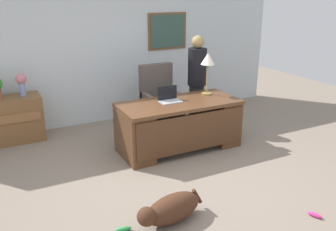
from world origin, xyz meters
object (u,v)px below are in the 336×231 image
Objects in this scene: desk_lamp at (208,62)px; dog_toy_plush at (123,229)px; credenza at (2,121)px; dog_lying at (170,209)px; desk at (180,124)px; vase_with_flowers at (21,82)px; person_standing at (197,82)px; armchair at (160,102)px; dog_toy_bone at (315,215)px; laptop at (169,98)px.

dog_toy_plush is at bearing -140.42° from desk_lamp.
credenza is 7.01× the size of dog_toy_plush.
dog_lying is 4.84× the size of dog_toy_plush.
dog_toy_plush is at bearing -134.24° from desk.
credenza is at bearing -179.77° from vase_with_flowers.
person_standing is 2.45× the size of desk_lamp.
dog_toy_plush is at bearing -123.27° from armchair.
desk reaches higher than dog_lying.
desk is at bearing 100.91° from dog_toy_bone.
laptop is 0.88× the size of vase_with_flowers.
armchair is 3.57× the size of laptop.
armchair is at bearing 66.35° from dog_lying.
vase_with_flowers is at bearing 164.76° from armchair.
laptop reaches higher than dog_toy_plush.
credenza is 3.43m from dog_lying.
dog_toy_bone is 2.07m from dog_toy_plush.
dog_toy_bone is at bearing -52.96° from credenza.
dog_toy_bone is at bearing -95.48° from person_standing.
dog_toy_bone is at bearing -93.67° from desk_lamp.
desk is 2.17× the size of dog_lying.
dog_toy_plush is (0.90, -3.05, -0.35)m from credenza.
person_standing is at bearing 76.13° from desk_lamp.
person_standing is 0.70m from desk_lamp.
credenza is at bearing 156.40° from desk_lamp.
vase_with_flowers is (-1.04, 3.13, 0.82)m from dog_lying.
armchair is at bearing 56.73° from dog_toy_plush.
vase_with_flowers is at bearing 144.33° from laptop.
person_standing is at bearing 53.48° from dog_lying.
dog_lying is 1.58m from dog_toy_bone.
armchair is 0.88m from laptop.
vase_with_flowers reaches higher than dog_toy_bone.
laptop reaches higher than credenza.
desk is 2.60m from vase_with_flowers.
desk_lamp reaches higher than desk.
vase_with_flowers is 3.24m from dog_toy_plush.
laptop reaches higher than dog_lying.
dog_toy_plush is (-1.62, -2.47, -0.48)m from armchair.
laptop is at bearing 103.21° from dog_toy_bone.
dog_toy_plush is (-1.51, -1.55, -0.39)m from desk.
armchair is at bearing 161.41° from person_standing.
dog_toy_plush is (-2.23, -2.26, -0.81)m from person_standing.
desk_lamp is (0.59, 0.19, 0.87)m from desk.
armchair is 3.23m from dog_toy_bone.
desk_lamp is (0.49, -0.73, 0.78)m from armchair.
person_standing is (0.72, 0.71, 0.43)m from desk.
credenza is 7.52× the size of dog_toy_bone.
dog_toy_bone is at bearing -79.09° from desk.
laptop is 0.48× the size of desk_lamp.
armchair is (0.11, 0.91, 0.09)m from desk.
vase_with_flowers is at bearing 0.23° from credenza.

